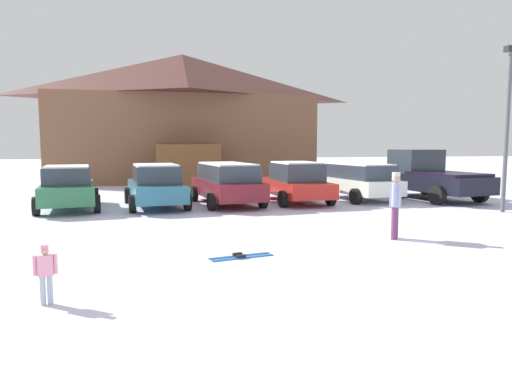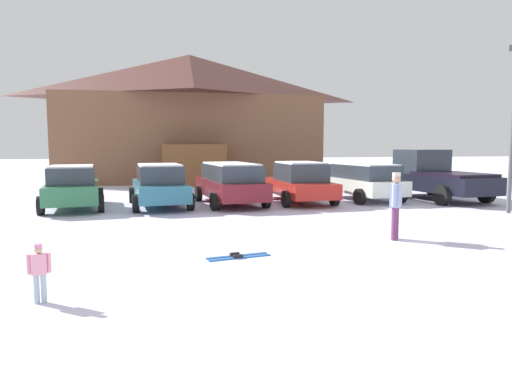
% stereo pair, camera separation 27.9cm
% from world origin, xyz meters
% --- Properties ---
extents(ground, '(160.00, 160.00, 0.00)m').
position_xyz_m(ground, '(0.00, 0.00, 0.00)').
color(ground, silver).
extents(ski_lodge, '(17.08, 10.88, 8.42)m').
position_xyz_m(ski_lodge, '(0.74, 26.50, 4.27)').
color(ski_lodge, brown).
rests_on(ski_lodge, ground).
extents(parked_green_coupe, '(2.51, 4.44, 1.61)m').
position_xyz_m(parked_green_coupe, '(-4.58, 12.64, 0.82)').
color(parked_green_coupe, '#2E724A').
rests_on(parked_green_coupe, ground).
extents(parked_teal_hatchback, '(2.46, 4.83, 1.63)m').
position_xyz_m(parked_teal_hatchback, '(-1.45, 12.65, 0.83)').
color(parked_teal_hatchback, teal).
rests_on(parked_teal_hatchback, ground).
extents(parked_maroon_van, '(2.56, 4.93, 1.65)m').
position_xyz_m(parked_maroon_van, '(1.30, 12.67, 0.89)').
color(parked_maroon_van, maroon).
rests_on(parked_maroon_van, ground).
extents(parked_red_sedan, '(2.28, 4.69, 1.67)m').
position_xyz_m(parked_red_sedan, '(4.16, 12.73, 0.84)').
color(parked_red_sedan, red).
rests_on(parked_red_sedan, ground).
extents(parked_white_suv, '(2.53, 4.31, 1.57)m').
position_xyz_m(parked_white_suv, '(7.09, 12.86, 0.86)').
color(parked_white_suv, white).
rests_on(parked_white_suv, ground).
extents(pickup_truck, '(2.94, 5.45, 2.15)m').
position_xyz_m(pickup_truck, '(10.21, 12.56, 0.99)').
color(pickup_truck, black).
rests_on(pickup_truck, ground).
extents(skier_child_in_pink_snowsuit, '(0.33, 0.16, 0.89)m').
position_xyz_m(skier_child_in_pink_snowsuit, '(-3.26, 2.00, 0.50)').
color(skier_child_in_pink_snowsuit, '#A1B7C1').
rests_on(skier_child_in_pink_snowsuit, ground).
extents(skier_adult_in_blue_parka, '(0.44, 0.51, 1.67)m').
position_xyz_m(skier_adult_in_blue_parka, '(4.21, 5.08, 0.94)').
color(skier_adult_in_blue_parka, '#6C3660').
rests_on(skier_adult_in_blue_parka, ground).
extents(pair_of_skis, '(1.39, 0.54, 0.08)m').
position_xyz_m(pair_of_skis, '(0.08, 4.12, 0.02)').
color(pair_of_skis, blue).
rests_on(pair_of_skis, ground).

